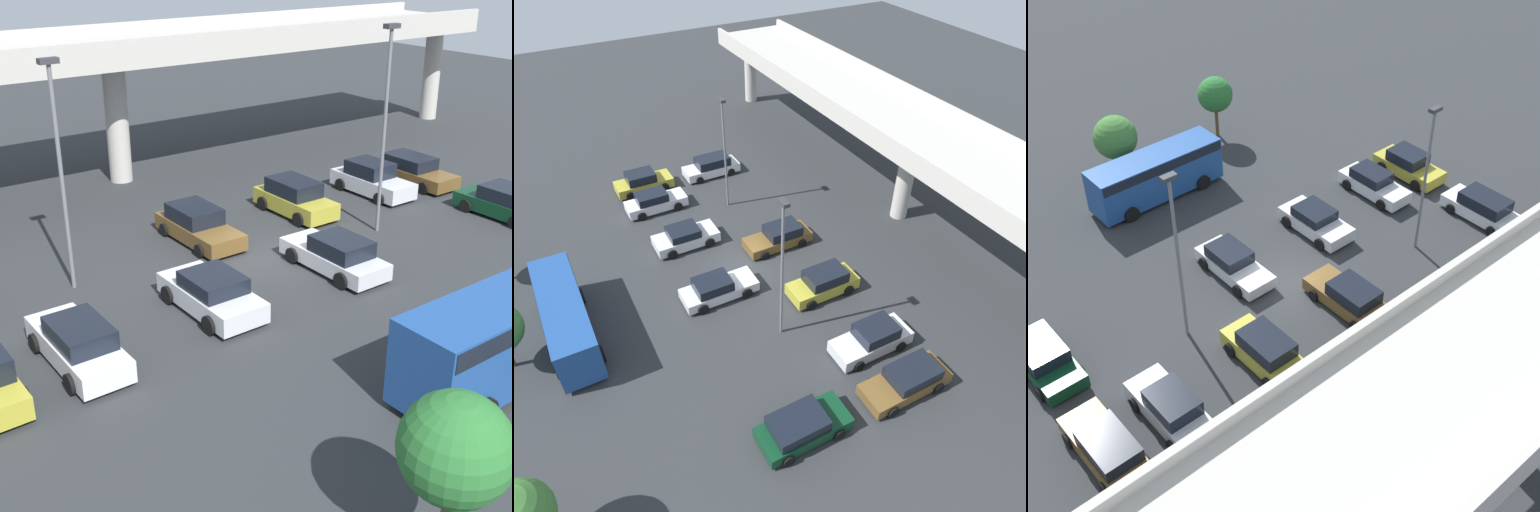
% 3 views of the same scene
% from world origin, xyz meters
% --- Properties ---
extents(ground_plane, '(108.76, 108.76, 0.00)m').
position_xyz_m(ground_plane, '(0.00, 0.00, 0.00)').
color(ground_plane, '#2D3033').
extents(highway_overpass, '(51.98, 6.96, 8.02)m').
position_xyz_m(highway_overpass, '(0.00, 13.26, 6.75)').
color(highway_overpass, '#BCB7AD').
rests_on(highway_overpass, ground_plane).
extents(parked_car_0, '(2.11, 4.71, 1.60)m').
position_xyz_m(parked_car_0, '(-12.55, 3.05, 0.76)').
color(parked_car_0, silver).
rests_on(parked_car_0, ground_plane).
extents(parked_car_1, '(1.99, 4.65, 1.56)m').
position_xyz_m(parked_car_1, '(-9.61, -2.97, 0.73)').
color(parked_car_1, silver).
rests_on(parked_car_1, ground_plane).
extents(parked_car_2, '(2.21, 4.52, 1.50)m').
position_xyz_m(parked_car_2, '(-4.29, -2.50, 0.71)').
color(parked_car_2, silver).
rests_on(parked_car_2, ground_plane).
extents(parked_car_3, '(2.13, 4.78, 1.56)m').
position_xyz_m(parked_car_3, '(-1.17, 3.37, 0.72)').
color(parked_car_3, brown).
rests_on(parked_car_3, ground_plane).
extents(parked_car_4, '(2.10, 4.48, 1.72)m').
position_xyz_m(parked_car_4, '(4.45, 3.45, 0.81)').
color(parked_car_4, gold).
rests_on(parked_car_4, ground_plane).
extents(parked_car_5, '(2.09, 4.65, 1.72)m').
position_xyz_m(parked_car_5, '(9.60, 3.36, 0.78)').
color(parked_car_5, silver).
rests_on(parked_car_5, ground_plane).
extents(parked_car_6, '(2.14, 4.84, 1.51)m').
position_xyz_m(parked_car_6, '(12.70, 3.28, 0.72)').
color(parked_car_6, brown).
rests_on(parked_car_6, ground_plane).
extents(parked_car_7, '(2.15, 4.59, 1.66)m').
position_xyz_m(parked_car_7, '(-12.82, -2.93, 0.77)').
color(parked_car_7, gold).
rests_on(parked_car_7, ground_plane).
extents(parked_car_8, '(2.11, 4.79, 1.51)m').
position_xyz_m(parked_car_8, '(1.62, -2.61, 0.70)').
color(parked_car_8, silver).
rests_on(parked_car_8, ground_plane).
extents(parked_car_9, '(2.24, 4.55, 1.51)m').
position_xyz_m(parked_car_9, '(12.38, -2.92, 0.73)').
color(parked_car_9, '#0C381E').
rests_on(parked_car_9, ground_plane).
extents(shuttle_bus, '(8.36, 2.58, 2.94)m').
position_xyz_m(shuttle_bus, '(0.63, -11.44, 1.75)').
color(shuttle_bus, '#1E478C').
rests_on(shuttle_bus, ground_plane).
extents(lamp_post_near_aisle, '(0.70, 0.35, 8.70)m').
position_xyz_m(lamp_post_near_aisle, '(-7.55, 2.30, 5.05)').
color(lamp_post_near_aisle, slate).
rests_on(lamp_post_near_aisle, ground_plane).
extents(lamp_post_mid_lot, '(0.70, 0.35, 9.19)m').
position_xyz_m(lamp_post_mid_lot, '(6.11, -0.55, 5.30)').
color(lamp_post_mid_lot, slate).
rests_on(lamp_post_mid_lot, ground_plane).
extents(tree_front_left, '(2.39, 2.39, 4.32)m').
position_xyz_m(tree_front_left, '(-6.63, -15.04, 3.11)').
color(tree_front_left, brown).
rests_on(tree_front_left, ground_plane).
extents(tree_front_centre, '(2.72, 2.72, 4.33)m').
position_xyz_m(tree_front_centre, '(1.28, -14.72, 2.95)').
color(tree_front_centre, brown).
rests_on(tree_front_centre, ground_plane).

